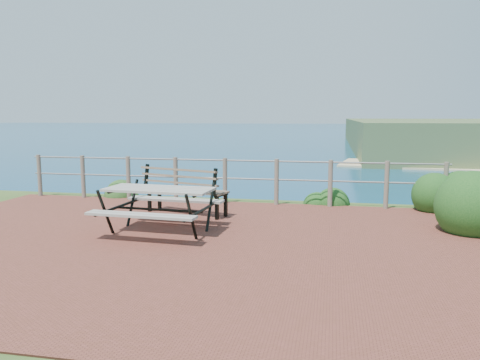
{
  "coord_description": "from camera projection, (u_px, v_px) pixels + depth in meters",
  "views": [
    {
      "loc": [
        2.33,
        -6.67,
        1.95
      ],
      "look_at": [
        0.64,
        1.86,
        0.75
      ],
      "focal_mm": 35.0,
      "sensor_mm": 36.0,
      "label": 1
    }
  ],
  "objects": [
    {
      "name": "safety_railing",
      "position": [
        225.0,
        178.0,
        10.38
      ],
      "size": [
        9.4,
        0.1,
        1.0
      ],
      "color": "#6B5B4C",
      "rests_on": "ground"
    },
    {
      "name": "shrub_right_edge",
      "position": [
        447.0,
        209.0,
        9.79
      ],
      "size": [
        1.0,
        1.0,
        1.43
      ],
      "primitive_type": "ellipsoid",
      "color": "#134016",
      "rests_on": "ground"
    },
    {
      "name": "ground",
      "position": [
        176.0,
        243.0,
        7.2
      ],
      "size": [
        10.0,
        7.0,
        0.12
      ],
      "primitive_type": "cube",
      "color": "brown",
      "rests_on": "ground"
    },
    {
      "name": "ocean",
      "position": [
        328.0,
        120.0,
        201.5
      ],
      "size": [
        1200.0,
        1200.0,
        0.0
      ],
      "primitive_type": "plane",
      "color": "navy",
      "rests_on": "ground"
    },
    {
      "name": "shrub_lip_east",
      "position": [
        322.0,
        204.0,
        10.42
      ],
      "size": [
        0.82,
        0.82,
        0.58
      ],
      "primitive_type": "ellipsoid",
      "color": "#134016",
      "rests_on": "ground"
    },
    {
      "name": "shrub_lip_west",
      "position": [
        125.0,
        196.0,
        11.39
      ],
      "size": [
        0.85,
        0.85,
        0.62
      ],
      "primitive_type": "ellipsoid",
      "color": "#1D4A1B",
      "rests_on": "ground"
    },
    {
      "name": "park_bench",
      "position": [
        186.0,
        183.0,
        9.18
      ],
      "size": [
        1.78,
        0.92,
        0.97
      ],
      "rotation": [
        0.0,
        0.0,
        -0.3
      ],
      "color": "brown",
      "rests_on": "ground"
    },
    {
      "name": "picnic_table",
      "position": [
        159.0,
        205.0,
        7.75
      ],
      "size": [
        1.81,
        1.53,
        0.74
      ],
      "rotation": [
        0.0,
        0.0,
        -0.06
      ],
      "color": "gray",
      "rests_on": "ground"
    }
  ]
}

